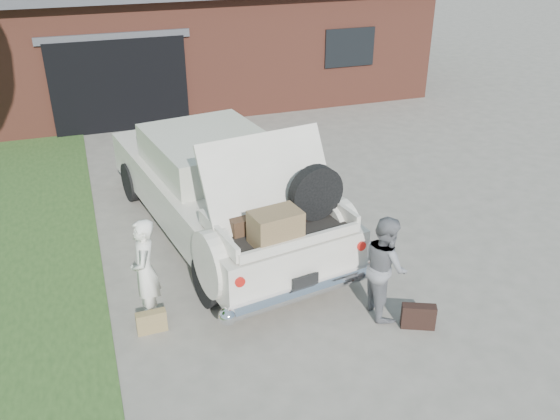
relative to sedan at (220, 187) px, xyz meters
name	(u,v)px	position (x,y,z in m)	size (l,w,h in m)	color
ground	(294,297)	(0.48, -2.21, -0.83)	(90.00, 90.00, 0.00)	gray
house	(191,29)	(1.46, 9.26, 0.84)	(12.80, 7.80, 3.30)	brown
sedan	(220,187)	(0.00, 0.00, 0.00)	(3.06, 5.92, 2.21)	silver
woman_left	(145,271)	(-1.50, -2.00, -0.10)	(0.53, 0.35, 1.47)	white
woman_right	(385,266)	(1.50, -2.88, -0.11)	(0.70, 0.54, 1.44)	slate
suitcase_left	(152,322)	(-1.52, -2.31, -0.68)	(0.39, 0.12, 0.30)	#947C4B
suitcase_right	(418,316)	(1.79, -3.35, -0.66)	(0.44, 0.14, 0.34)	black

